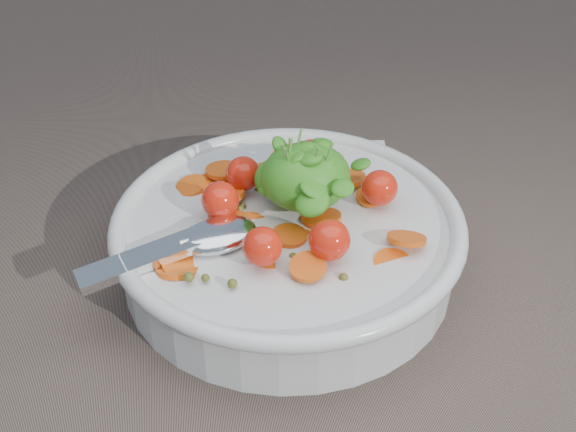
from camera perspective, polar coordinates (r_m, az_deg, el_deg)
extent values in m
plane|color=#715D51|center=(0.63, 0.35, -5.03)|extent=(6.00, 6.00, 0.00)
cylinder|color=silver|center=(0.62, 0.00, -2.35)|extent=(0.28, 0.28, 0.05)
torus|color=silver|center=(0.61, 0.00, -0.34)|extent=(0.30, 0.30, 0.02)
cylinder|color=silver|center=(0.64, 0.00, -4.03)|extent=(0.14, 0.14, 0.01)
cylinder|color=brown|center=(0.62, 0.00, -2.35)|extent=(0.26, 0.26, 0.04)
cylinder|color=orange|center=(0.63, 1.03, 1.13)|extent=(0.04, 0.04, 0.01)
cylinder|color=orange|center=(0.61, 2.65, -0.18)|extent=(0.05, 0.04, 0.01)
cylinder|color=orange|center=(0.57, -8.76, -4.21)|extent=(0.05, 0.05, 0.02)
cylinder|color=orange|center=(0.61, -4.97, -0.05)|extent=(0.04, 0.04, 0.01)
cylinder|color=orange|center=(0.57, -1.47, -3.37)|extent=(0.04, 0.04, 0.01)
cylinder|color=orange|center=(0.55, 1.58, -4.02)|extent=(0.04, 0.04, 0.01)
cylinder|color=orange|center=(0.65, -7.68, 2.33)|extent=(0.03, 0.03, 0.01)
cylinder|color=orange|center=(0.65, 4.68, 2.97)|extent=(0.05, 0.05, 0.01)
cylinder|color=orange|center=(0.59, 1.55, -2.27)|extent=(0.03, 0.03, 0.01)
cylinder|color=orange|center=(0.61, -3.07, -0.95)|extent=(0.04, 0.04, 0.01)
cylinder|color=orange|center=(0.57, -8.25, -4.02)|extent=(0.05, 0.05, 0.01)
cylinder|color=orange|center=(0.63, 6.63, 1.61)|extent=(0.03, 0.03, 0.01)
cylinder|color=orange|center=(0.66, -5.13, 3.62)|extent=(0.04, 0.04, 0.01)
cylinder|color=orange|center=(0.57, 8.30, -3.79)|extent=(0.04, 0.04, 0.01)
cylinder|color=orange|center=(0.58, 9.35, -1.78)|extent=(0.04, 0.04, 0.02)
cylinder|color=orange|center=(0.59, 0.11, -1.57)|extent=(0.04, 0.04, 0.01)
cylinder|color=orange|center=(0.65, -5.94, 2.53)|extent=(0.05, 0.04, 0.01)
cylinder|color=orange|center=(0.64, 1.00, 2.18)|extent=(0.05, 0.05, 0.01)
cylinder|color=orange|center=(0.63, -4.70, 1.73)|extent=(0.03, 0.03, 0.01)
cylinder|color=orange|center=(0.70, 0.25, 4.65)|extent=(0.05, 0.05, 0.01)
cylinder|color=orange|center=(0.64, 1.01, 1.67)|extent=(0.04, 0.04, 0.01)
cylinder|color=orange|center=(0.69, -1.13, 4.30)|extent=(0.05, 0.05, 0.01)
cylinder|color=orange|center=(0.62, 1.93, 1.09)|extent=(0.04, 0.04, 0.01)
sphere|color=#50511B|center=(0.61, -5.30, 0.33)|extent=(0.01, 0.01, 0.01)
sphere|color=#50511B|center=(0.57, 0.39, -3.24)|extent=(0.01, 0.01, 0.01)
sphere|color=#50511B|center=(0.55, -6.54, -4.89)|extent=(0.01, 0.01, 0.01)
sphere|color=#50511B|center=(0.65, -2.38, 2.02)|extent=(0.01, 0.01, 0.01)
sphere|color=#50511B|center=(0.54, -4.43, -5.34)|extent=(0.01, 0.01, 0.01)
sphere|color=#50511B|center=(0.67, -6.03, 3.39)|extent=(0.01, 0.01, 0.01)
sphere|color=#50511B|center=(0.59, -9.56, -2.52)|extent=(0.01, 0.01, 0.01)
sphere|color=#50511B|center=(0.63, 1.37, 1.67)|extent=(0.01, 0.01, 0.01)
sphere|color=#50511B|center=(0.55, 4.40, -4.89)|extent=(0.01, 0.01, 0.01)
sphere|color=#50511B|center=(0.62, -3.56, 0.78)|extent=(0.01, 0.01, 0.01)
sphere|color=#50511B|center=(0.66, 1.49, 2.90)|extent=(0.01, 0.01, 0.01)
sphere|color=#50511B|center=(0.61, -3.81, 0.52)|extent=(0.01, 0.01, 0.01)
sphere|color=#50511B|center=(0.60, 3.87, -1.31)|extent=(0.01, 0.01, 0.01)
sphere|color=#50511B|center=(0.63, -3.90, 1.59)|extent=(0.01, 0.01, 0.01)
sphere|color=#50511B|center=(0.61, -4.85, -0.23)|extent=(0.01, 0.01, 0.01)
sphere|color=#50511B|center=(0.55, -7.84, -4.81)|extent=(0.01, 0.01, 0.01)
sphere|color=#50511B|center=(0.65, -2.56, 3.36)|extent=(0.01, 0.01, 0.01)
sphere|color=#50511B|center=(0.58, -1.22, -2.22)|extent=(0.01, 0.01, 0.01)
sphere|color=red|center=(0.62, 7.26, 2.21)|extent=(0.03, 0.03, 0.03)
sphere|color=red|center=(0.66, 1.85, 4.79)|extent=(0.03, 0.03, 0.03)
sphere|color=red|center=(0.63, -3.56, 3.36)|extent=(0.03, 0.03, 0.03)
sphere|color=red|center=(0.60, -5.38, 1.27)|extent=(0.03, 0.03, 0.03)
sphere|color=red|center=(0.55, -2.04, -2.42)|extent=(0.03, 0.03, 0.03)
sphere|color=red|center=(0.55, 3.30, -1.91)|extent=(0.03, 0.03, 0.03)
ellipsoid|color=#398D20|center=(0.60, 1.40, 3.11)|extent=(0.08, 0.07, 0.06)
ellipsoid|color=#398D20|center=(0.61, -0.65, 2.94)|extent=(0.04, 0.04, 0.04)
ellipsoid|color=#398D20|center=(0.61, -0.39, 4.18)|extent=(0.03, 0.04, 0.02)
ellipsoid|color=#398D20|center=(0.60, -0.10, 3.72)|extent=(0.02, 0.02, 0.01)
ellipsoid|color=#398D20|center=(0.61, 2.44, 5.21)|extent=(0.02, 0.02, 0.02)
ellipsoid|color=#398D20|center=(0.60, -1.59, 2.53)|extent=(0.03, 0.03, 0.03)
ellipsoid|color=#398D20|center=(0.58, 2.85, 4.50)|extent=(0.03, 0.03, 0.01)
ellipsoid|color=#398D20|center=(0.63, 2.77, 5.79)|extent=(0.02, 0.02, 0.01)
ellipsoid|color=#398D20|center=(0.58, 1.65, 4.58)|extent=(0.04, 0.04, 0.02)
ellipsoid|color=#398D20|center=(0.61, -0.65, 5.61)|extent=(0.02, 0.02, 0.02)
ellipsoid|color=#398D20|center=(0.60, 1.69, 3.61)|extent=(0.03, 0.03, 0.02)
ellipsoid|color=#398D20|center=(0.59, 1.18, 3.41)|extent=(0.02, 0.03, 0.02)
ellipsoid|color=#398D20|center=(0.64, 5.77, 4.08)|extent=(0.03, 0.02, 0.01)
ellipsoid|color=#398D20|center=(0.62, 3.58, 4.56)|extent=(0.03, 0.03, 0.02)
ellipsoid|color=#398D20|center=(0.61, 1.60, 3.91)|extent=(0.04, 0.04, 0.03)
ellipsoid|color=#398D20|center=(0.57, 1.96, 1.05)|extent=(0.04, 0.03, 0.03)
ellipsoid|color=#398D20|center=(0.60, 2.67, 5.24)|extent=(0.02, 0.02, 0.02)
ellipsoid|color=#398D20|center=(0.57, 2.18, 2.26)|extent=(0.04, 0.04, 0.02)
ellipsoid|color=#398D20|center=(0.61, 1.98, 5.31)|extent=(0.04, 0.04, 0.02)
ellipsoid|color=#398D20|center=(0.59, 1.43, 4.67)|extent=(0.04, 0.03, 0.03)
ellipsoid|color=#398D20|center=(0.61, 1.82, 3.83)|extent=(0.02, 0.03, 0.02)
ellipsoid|color=#398D20|center=(0.57, 4.35, 2.20)|extent=(0.02, 0.02, 0.02)
ellipsoid|color=#398D20|center=(0.58, 0.51, 4.55)|extent=(0.03, 0.03, 0.02)
cylinder|color=#4C8C33|center=(0.58, 1.72, 3.38)|extent=(0.02, 0.01, 0.05)
cylinder|color=#4C8C33|center=(0.59, 0.26, 4.14)|extent=(0.01, 0.00, 0.05)
cylinder|color=#4C8C33|center=(0.59, -0.02, 3.89)|extent=(0.01, 0.01, 0.05)
cylinder|color=#4C8C33|center=(0.58, 2.74, 3.53)|extent=(0.02, 0.00, 0.05)
cylinder|color=#4C8C33|center=(0.58, 0.11, 3.76)|extent=(0.01, 0.01, 0.05)
cylinder|color=#4C8C33|center=(0.59, -0.07, 3.79)|extent=(0.01, 0.02, 0.05)
cylinder|color=#4C8C33|center=(0.60, 0.56, 4.62)|extent=(0.01, 0.01, 0.05)
ellipsoid|color=silver|center=(0.58, -5.56, -1.49)|extent=(0.08, 0.06, 0.02)
cube|color=silver|center=(0.57, -10.35, -2.97)|extent=(0.13, 0.06, 0.02)
cylinder|color=silver|center=(0.58, -7.46, -1.98)|extent=(0.03, 0.02, 0.01)
cube|color=white|center=(0.76, 2.14, 3.09)|extent=(0.18, 0.16, 0.01)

